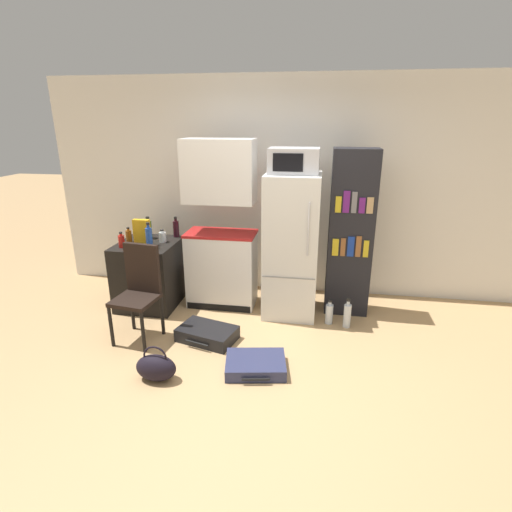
{
  "coord_description": "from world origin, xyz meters",
  "views": [
    {
      "loc": [
        0.49,
        -3.02,
        2.18
      ],
      "look_at": [
        -0.15,
        0.85,
        0.82
      ],
      "focal_mm": 28.0,
      "sensor_mm": 36.0,
      "label": 1
    }
  ],
  "objects_px": {
    "bottle_ketchup_red": "(122,241)",
    "bottle_amber_beer": "(129,236)",
    "water_bottle_front": "(329,313)",
    "water_bottle_middle": "(347,315)",
    "handbag": "(156,367)",
    "suitcase_large_flat": "(256,365)",
    "kitchen_hutch": "(221,232)",
    "bowl": "(142,235)",
    "bottle_green_tall": "(148,229)",
    "refrigerator": "(291,246)",
    "bottle_wine_dark": "(176,228)",
    "side_table": "(150,274)",
    "bottle_clear_short": "(163,237)",
    "cereal_box": "(142,232)",
    "chair": "(139,285)",
    "bookshelf": "(350,234)",
    "microwave": "(294,161)",
    "bottle_blue_soda": "(149,237)",
    "suitcase_small_flat": "(207,334)"
  },
  "relations": [
    {
      "from": "bottle_clear_short",
      "to": "side_table",
      "type": "bearing_deg",
      "value": -159.58
    },
    {
      "from": "bottle_green_tall",
      "to": "cereal_box",
      "type": "bearing_deg",
      "value": -80.96
    },
    {
      "from": "bottle_blue_soda",
      "to": "kitchen_hutch",
      "type": "bearing_deg",
      "value": 24.01
    },
    {
      "from": "bookshelf",
      "to": "cereal_box",
      "type": "relative_size",
      "value": 6.28
    },
    {
      "from": "suitcase_small_flat",
      "to": "cereal_box",
      "type": "bearing_deg",
      "value": 159.78
    },
    {
      "from": "microwave",
      "to": "bottle_amber_beer",
      "type": "xyz_separation_m",
      "value": [
        -1.92,
        -0.06,
        -0.9
      ]
    },
    {
      "from": "bottle_amber_beer",
      "to": "water_bottle_middle",
      "type": "xyz_separation_m",
      "value": [
        2.58,
        -0.22,
        -0.72
      ]
    },
    {
      "from": "kitchen_hutch",
      "to": "microwave",
      "type": "relative_size",
      "value": 3.72
    },
    {
      "from": "bottle_green_tall",
      "to": "kitchen_hutch",
      "type": "bearing_deg",
      "value": -2.63
    },
    {
      "from": "suitcase_small_flat",
      "to": "bottle_blue_soda",
      "type": "bearing_deg",
      "value": 160.53
    },
    {
      "from": "refrigerator",
      "to": "bottle_wine_dark",
      "type": "distance_m",
      "value": 1.47
    },
    {
      "from": "kitchen_hutch",
      "to": "bottle_green_tall",
      "type": "bearing_deg",
      "value": 177.37
    },
    {
      "from": "side_table",
      "to": "kitchen_hutch",
      "type": "relative_size",
      "value": 0.4
    },
    {
      "from": "refrigerator",
      "to": "bottle_green_tall",
      "type": "height_order",
      "value": "refrigerator"
    },
    {
      "from": "refrigerator",
      "to": "bowl",
      "type": "bearing_deg",
      "value": 174.02
    },
    {
      "from": "water_bottle_front",
      "to": "water_bottle_middle",
      "type": "xyz_separation_m",
      "value": [
        0.19,
        -0.05,
        0.02
      ]
    },
    {
      "from": "bottle_ketchup_red",
      "to": "bottle_amber_beer",
      "type": "bearing_deg",
      "value": 93.83
    },
    {
      "from": "side_table",
      "to": "bottle_green_tall",
      "type": "xyz_separation_m",
      "value": [
        -0.06,
        0.19,
        0.5
      ]
    },
    {
      "from": "cereal_box",
      "to": "bowl",
      "type": "bearing_deg",
      "value": 116.81
    },
    {
      "from": "bottle_green_tall",
      "to": "handbag",
      "type": "distance_m",
      "value": 1.96
    },
    {
      "from": "bottle_blue_soda",
      "to": "chair",
      "type": "distance_m",
      "value": 0.67
    },
    {
      "from": "side_table",
      "to": "water_bottle_front",
      "type": "distance_m",
      "value": 2.19
    },
    {
      "from": "suitcase_small_flat",
      "to": "refrigerator",
      "type": "bearing_deg",
      "value": 60.6
    },
    {
      "from": "bottle_amber_beer",
      "to": "suitcase_large_flat",
      "type": "height_order",
      "value": "bottle_amber_beer"
    },
    {
      "from": "bookshelf",
      "to": "chair",
      "type": "xyz_separation_m",
      "value": [
        -2.13,
        -0.96,
        -0.37
      ]
    },
    {
      "from": "side_table",
      "to": "bottle_amber_beer",
      "type": "bearing_deg",
      "value": -178.54
    },
    {
      "from": "microwave",
      "to": "chair",
      "type": "xyz_separation_m",
      "value": [
        -1.47,
        -0.82,
        -1.18
      ]
    },
    {
      "from": "water_bottle_front",
      "to": "bottle_clear_short",
      "type": "bearing_deg",
      "value": 173.24
    },
    {
      "from": "kitchen_hutch",
      "to": "bowl",
      "type": "bearing_deg",
      "value": 174.12
    },
    {
      "from": "bottle_ketchup_red",
      "to": "water_bottle_middle",
      "type": "relative_size",
      "value": 0.53
    },
    {
      "from": "bottle_clear_short",
      "to": "bottle_blue_soda",
      "type": "relative_size",
      "value": 0.51
    },
    {
      "from": "bottle_clear_short",
      "to": "bottle_amber_beer",
      "type": "height_order",
      "value": "bottle_amber_beer"
    },
    {
      "from": "side_table",
      "to": "bowl",
      "type": "bearing_deg",
      "value": 125.07
    },
    {
      "from": "bottle_green_tall",
      "to": "refrigerator",
      "type": "bearing_deg",
      "value": -4.29
    },
    {
      "from": "chair",
      "to": "bookshelf",
      "type": "bearing_deg",
      "value": 32.47
    },
    {
      "from": "bottle_green_tall",
      "to": "bowl",
      "type": "height_order",
      "value": "bottle_green_tall"
    },
    {
      "from": "side_table",
      "to": "suitcase_large_flat",
      "type": "xyz_separation_m",
      "value": [
        1.5,
        -1.18,
        -0.34
      ]
    },
    {
      "from": "kitchen_hutch",
      "to": "suitcase_large_flat",
      "type": "relative_size",
      "value": 3.29
    },
    {
      "from": "microwave",
      "to": "bottle_wine_dark",
      "type": "distance_m",
      "value": 1.71
    },
    {
      "from": "cereal_box",
      "to": "bottle_ketchup_red",
      "type": "bearing_deg",
      "value": -143.93
    },
    {
      "from": "cereal_box",
      "to": "side_table",
      "type": "bearing_deg",
      "value": 80.07
    },
    {
      "from": "bottle_wine_dark",
      "to": "water_bottle_middle",
      "type": "distance_m",
      "value": 2.29
    },
    {
      "from": "bottle_ketchup_red",
      "to": "handbag",
      "type": "height_order",
      "value": "bottle_ketchup_red"
    },
    {
      "from": "chair",
      "to": "suitcase_small_flat",
      "type": "height_order",
      "value": "chair"
    },
    {
      "from": "suitcase_small_flat",
      "to": "chair",
      "type": "bearing_deg",
      "value": -163.2
    },
    {
      "from": "microwave",
      "to": "bottle_ketchup_red",
      "type": "distance_m",
      "value": 2.13
    },
    {
      "from": "bookshelf",
      "to": "handbag",
      "type": "bearing_deg",
      "value": -135.45
    },
    {
      "from": "chair",
      "to": "handbag",
      "type": "height_order",
      "value": "chair"
    },
    {
      "from": "bottle_wine_dark",
      "to": "bottle_clear_short",
      "type": "height_order",
      "value": "bottle_wine_dark"
    },
    {
      "from": "water_bottle_front",
      "to": "suitcase_small_flat",
      "type": "bearing_deg",
      "value": -155.58
    }
  ]
}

